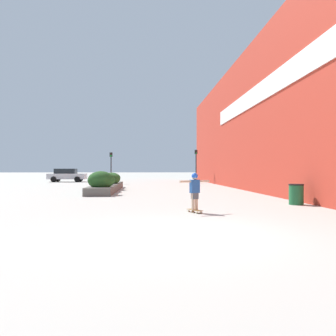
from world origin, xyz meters
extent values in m
plane|color=#ADA89E|center=(0.00, 0.00, 0.00)|extent=(300.00, 300.00, 0.00)
cube|color=#B23323|center=(6.36, 17.15, 4.98)|extent=(0.60, 40.45, 9.97)
cube|color=white|center=(6.02, 11.29, 6.21)|extent=(0.06, 22.54, 1.20)
cube|color=#605B54|center=(-3.64, 15.39, 0.23)|extent=(1.51, 9.70, 0.47)
ellipsoid|color=#234C1E|center=(-3.57, 11.84, 0.86)|extent=(1.54, 1.26, 1.06)
ellipsoid|color=#234C1E|center=(-3.64, 14.16, 0.76)|extent=(1.40, 1.23, 0.79)
ellipsoid|color=#234C1E|center=(-3.62, 16.59, 0.80)|extent=(1.61, 1.87, 0.90)
ellipsoid|color=#234C1E|center=(-3.70, 19.22, 0.80)|extent=(1.38, 1.55, 0.88)
cube|color=olive|center=(0.75, 3.69, 0.09)|extent=(0.50, 0.77, 0.01)
cylinder|color=beige|center=(0.56, 3.89, 0.03)|extent=(0.08, 0.08, 0.06)
cylinder|color=beige|center=(0.73, 3.97, 0.03)|extent=(0.08, 0.08, 0.06)
cylinder|color=beige|center=(0.77, 3.42, 0.03)|extent=(0.08, 0.08, 0.06)
cylinder|color=beige|center=(0.94, 3.49, 0.03)|extent=(0.08, 0.08, 0.06)
cylinder|color=tan|center=(0.69, 3.66, 0.39)|extent=(0.14, 0.14, 0.58)
cylinder|color=tan|center=(0.81, 3.72, 0.39)|extent=(0.14, 0.14, 0.58)
cube|color=#4C4C51|center=(0.75, 3.69, 0.58)|extent=(0.26, 0.24, 0.21)
cube|color=#234C8C|center=(0.75, 3.69, 0.91)|extent=(0.37, 0.28, 0.46)
cylinder|color=tan|center=(0.40, 3.54, 1.08)|extent=(0.42, 0.25, 0.08)
cylinder|color=tan|center=(1.10, 3.85, 1.08)|extent=(0.42, 0.25, 0.08)
sphere|color=tan|center=(0.75, 3.69, 1.23)|extent=(0.19, 0.19, 0.19)
sphere|color=blue|center=(0.75, 3.69, 1.27)|extent=(0.22, 0.22, 0.22)
cylinder|color=#1E5B33|center=(5.42, 5.93, 0.41)|extent=(0.60, 0.60, 0.82)
cylinder|color=black|center=(5.42, 5.93, 0.85)|extent=(0.63, 0.63, 0.05)
cube|color=slate|center=(12.34, 31.87, 0.62)|extent=(4.47, 1.91, 0.64)
cube|color=black|center=(12.16, 31.87, 1.21)|extent=(2.46, 1.68, 0.53)
cylinder|color=black|center=(13.72, 32.77, 0.30)|extent=(0.60, 0.22, 0.60)
cylinder|color=black|center=(13.72, 30.96, 0.30)|extent=(0.60, 0.22, 0.60)
cylinder|color=black|center=(10.95, 32.77, 0.30)|extent=(0.60, 0.22, 0.60)
cylinder|color=black|center=(10.95, 30.96, 0.30)|extent=(0.60, 0.22, 0.60)
cube|color=#BCBCC1|center=(-10.30, 32.10, 0.66)|extent=(4.36, 1.84, 0.65)
cube|color=black|center=(-10.47, 32.10, 1.28)|extent=(2.40, 1.62, 0.58)
cylinder|color=black|center=(-8.94, 32.97, 0.33)|extent=(0.67, 0.22, 0.67)
cylinder|color=black|center=(-8.94, 31.22, 0.33)|extent=(0.67, 0.22, 0.67)
cylinder|color=black|center=(-11.65, 32.97, 0.33)|extent=(0.67, 0.22, 0.67)
cylinder|color=black|center=(-11.65, 31.22, 0.33)|extent=(0.67, 0.22, 0.67)
cylinder|color=black|center=(-4.59, 26.93, 1.41)|extent=(0.11, 0.11, 2.81)
cube|color=black|center=(-4.59, 26.93, 3.04)|extent=(0.28, 0.20, 0.45)
sphere|color=#2D2823|center=(-4.59, 26.80, 3.19)|extent=(0.15, 0.15, 0.15)
sphere|color=#2D2823|center=(-4.59, 26.80, 3.04)|extent=(0.15, 0.15, 0.15)
sphere|color=green|center=(-4.59, 26.80, 2.89)|extent=(0.15, 0.15, 0.15)
cylinder|color=black|center=(4.41, 27.18, 1.57)|extent=(0.11, 0.11, 3.14)
cube|color=black|center=(4.41, 27.18, 3.36)|extent=(0.28, 0.20, 0.45)
sphere|color=#2D2823|center=(4.41, 27.06, 3.51)|extent=(0.15, 0.15, 0.15)
sphere|color=#2D2823|center=(4.41, 27.06, 3.36)|extent=(0.15, 0.15, 0.15)
sphere|color=green|center=(4.41, 27.06, 3.21)|extent=(0.15, 0.15, 0.15)
camera|label=1|loc=(-0.93, -7.53, 1.50)|focal=35.00mm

